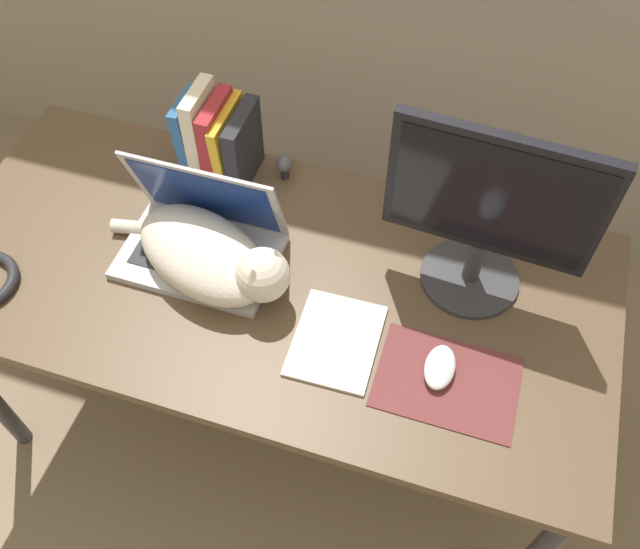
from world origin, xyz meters
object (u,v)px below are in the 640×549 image
at_px(computer_mouse, 440,367).
at_px(webcam, 284,164).
at_px(external_monitor, 489,213).
at_px(book_row, 219,140).
at_px(cat, 211,257).
at_px(laptop, 201,238).
at_px(notepad, 336,340).

height_order(computer_mouse, webcam, webcam).
relative_size(external_monitor, book_row, 1.74).
height_order(cat, book_row, book_row).
height_order(laptop, notepad, laptop).
distance_m(laptop, computer_mouse, 0.58).
xyz_separation_m(laptop, computer_mouse, (0.56, -0.14, -0.03)).
xyz_separation_m(notepad, webcam, (-0.25, 0.40, 0.04)).
relative_size(cat, webcam, 6.80).
height_order(cat, external_monitor, external_monitor).
bearing_deg(cat, external_monitor, 16.58).
xyz_separation_m(external_monitor, computer_mouse, (-0.02, -0.24, -0.20)).
distance_m(laptop, webcam, 0.29).
height_order(laptop, cat, laptop).
bearing_deg(computer_mouse, webcam, 138.61).
height_order(laptop, book_row, book_row).
distance_m(external_monitor, notepad, 0.39).
relative_size(laptop, cat, 0.75).
height_order(cat, notepad, cat).
bearing_deg(external_monitor, webcam, 160.64).
distance_m(laptop, cat, 0.08).
xyz_separation_m(computer_mouse, book_row, (-0.61, 0.38, 0.09)).
bearing_deg(notepad, webcam, 121.91).
height_order(external_monitor, book_row, external_monitor).
relative_size(cat, external_monitor, 1.11).
bearing_deg(cat, laptop, 131.90).
relative_size(external_monitor, webcam, 6.10).
distance_m(laptop, notepad, 0.37).
xyz_separation_m(computer_mouse, webcam, (-0.46, 0.41, 0.02)).
bearing_deg(laptop, external_monitor, 9.99).
xyz_separation_m(laptop, webcam, (0.10, 0.27, -0.00)).
bearing_deg(notepad, external_monitor, 45.90).
distance_m(cat, webcam, 0.33).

